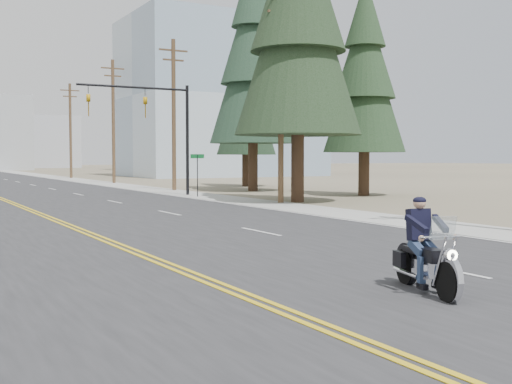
% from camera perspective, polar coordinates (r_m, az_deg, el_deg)
% --- Properties ---
extents(ground_plane, '(400.00, 400.00, 0.00)m').
position_cam_1_polar(ground_plane, '(8.30, 11.78, -14.03)').
color(ground_plane, '#776D56').
rests_on(ground_plane, ground).
extents(sidewalk_right, '(3.00, 200.00, 0.01)m').
position_cam_1_polar(sidewalk_right, '(77.83, -16.82, 1.19)').
color(sidewalk_right, '#A5A5A0').
rests_on(sidewalk_right, ground).
extents(traffic_mast_right, '(7.10, 0.26, 7.00)m').
position_cam_1_polar(traffic_mast_right, '(40.62, -8.78, 6.60)').
color(traffic_mast_right, black).
rests_on(traffic_mast_right, ground).
extents(street_sign, '(0.90, 0.06, 2.62)m').
position_cam_1_polar(street_sign, '(39.38, -5.23, 2.17)').
color(street_sign, black).
rests_on(street_sign, ground).
extents(utility_pole_b, '(2.20, 0.30, 11.50)m').
position_cam_1_polar(utility_pole_b, '(34.15, 2.23, 9.07)').
color(utility_pole_b, brown).
rests_on(utility_pole_b, ground).
extents(utility_pole_c, '(2.20, 0.30, 11.00)m').
position_cam_1_polar(utility_pole_c, '(47.52, -7.33, 7.06)').
color(utility_pole_c, brown).
rests_on(utility_pole_c, ground).
extents(utility_pole_d, '(2.20, 0.30, 11.50)m').
position_cam_1_polar(utility_pole_d, '(61.68, -12.57, 6.33)').
color(utility_pole_d, brown).
rests_on(utility_pole_d, ground).
extents(utility_pole_e, '(2.20, 0.30, 11.00)m').
position_cam_1_polar(utility_pole_e, '(78.08, -16.17, 5.40)').
color(utility_pole_e, brown).
rests_on(utility_pole_e, ground).
extents(glass_building, '(24.00, 16.00, 20.00)m').
position_cam_1_polar(glass_building, '(84.94, -3.16, 8.21)').
color(glass_building, '#9EB5CC').
rests_on(glass_building, ground).
extents(haze_bldg_c, '(16.00, 12.00, 18.00)m').
position_cam_1_polar(haze_bldg_c, '(124.65, -7.97, 6.10)').
color(haze_bldg_c, '#B7BCC6').
rests_on(haze_bldg_c, ground).
extents(haze_bldg_e, '(14.00, 14.00, 12.00)m').
position_cam_1_polar(haze_bldg_e, '(158.91, -18.32, 4.24)').
color(haze_bldg_e, '#B7BCC6').
rests_on(haze_bldg_e, ground).
extents(motorcyclist, '(1.54, 2.38, 1.72)m').
position_cam_1_polar(motorcyclist, '(11.90, 14.93, -4.62)').
color(motorcyclist, black).
rests_on(motorcyclist, ground).
extents(conifer_near, '(6.88, 6.88, 18.22)m').
position_cam_1_polar(conifer_near, '(35.81, 3.77, 16.05)').
color(conifer_near, '#382619').
rests_on(conifer_near, ground).
extents(conifer_mid, '(5.18, 5.18, 13.80)m').
position_cam_1_polar(conifer_mid, '(41.69, 9.65, 10.62)').
color(conifer_mid, '#382619').
rests_on(conifer_mid, ground).
extents(conifer_tall, '(6.20, 6.20, 17.23)m').
position_cam_1_polar(conifer_tall, '(46.85, -0.28, 12.27)').
color(conifer_tall, '#382619').
rests_on(conifer_tall, ground).
extents(conifer_far, '(4.97, 4.97, 13.31)m').
position_cam_1_polar(conifer_far, '(53.96, -0.88, 8.64)').
color(conifer_far, '#382619').
rests_on(conifer_far, ground).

